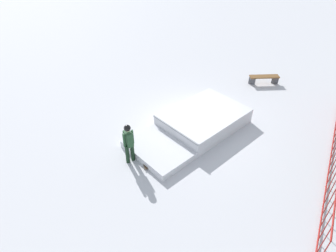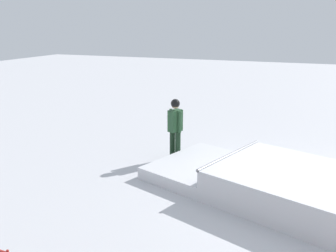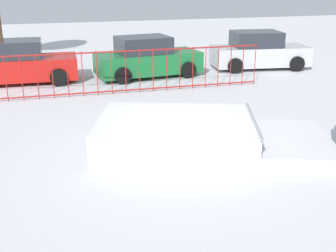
{
  "view_description": "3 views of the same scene",
  "coord_description": "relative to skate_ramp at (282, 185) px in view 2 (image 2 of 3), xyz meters",
  "views": [
    {
      "loc": [
        9.79,
        3.96,
        7.8
      ],
      "look_at": [
        1.8,
        -0.4,
        0.9
      ],
      "focal_mm": 30.67,
      "sensor_mm": 36.0,
      "label": 1
    },
    {
      "loc": [
        -0.04,
        7.97,
        3.69
      ],
      "look_at": [
        3.56,
        -1.0,
        1.0
      ],
      "focal_mm": 39.48,
      "sensor_mm": 36.0,
      "label": 2
    },
    {
      "loc": [
        -2.84,
        -8.64,
        3.86
      ],
      "look_at": [
        -0.28,
        0.25,
        0.6
      ],
      "focal_mm": 45.91,
      "sensor_mm": 36.0,
      "label": 3
    }
  ],
  "objects": [
    {
      "name": "ground_plane",
      "position": [
        -0.4,
        -0.25,
        -0.32
      ],
      "size": [
        60.0,
        60.0,
        0.0
      ],
      "primitive_type": "plane",
      "color": "silver"
    },
    {
      "name": "skate_ramp",
      "position": [
        0.0,
        0.0,
        0.0
      ],
      "size": [
        5.95,
        4.22,
        0.74
      ],
      "rotation": [
        0.0,
        0.0,
        -0.33
      ],
      "color": "silver",
      "rests_on": "ground"
    },
    {
      "name": "skater",
      "position": [
        3.01,
        -1.42,
        0.69
      ],
      "size": [
        0.41,
        0.44,
        1.73
      ],
      "rotation": [
        0.0,
        0.0,
        1.13
      ],
      "color": "black",
      "rests_on": "ground"
    },
    {
      "name": "skateboard",
      "position": [
        2.86,
        -0.87,
        -0.24
      ],
      "size": [
        0.68,
        0.73,
        0.09
      ],
      "rotation": [
        0.0,
        0.0,
        0.84
      ],
      "color": "#3F2D1E",
      "rests_on": "ground"
    }
  ]
}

